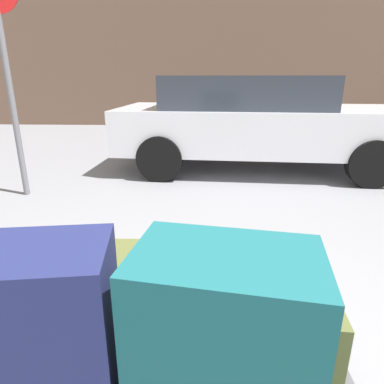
# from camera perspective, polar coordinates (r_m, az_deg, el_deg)

# --- Properties ---
(suitcase_tan_center) EXTENTS (0.64, 0.49, 0.22)m
(suitcase_tan_center) POSITION_cam_1_polar(r_m,az_deg,el_deg) (1.44, -16.60, -23.21)
(suitcase_tan_center) COLOR #9E7F56
(suitcase_tan_center) RESTS_ON luggage_cart
(duffel_bag_olive_front_right) EXTENTS (0.69, 0.36, 0.30)m
(duffel_bag_olive_front_right) POSITION_cam_1_polar(r_m,az_deg,el_deg) (1.40, 8.54, -21.74)
(duffel_bag_olive_front_right) COLOR #4C5128
(duffel_bag_olive_front_right) RESTS_ON luggage_cart
(suitcase_navy_stacked_top) EXTENTS (0.40, 0.29, 0.70)m
(suitcase_navy_stacked_top) POSITION_cam_1_polar(r_m,az_deg,el_deg) (1.03, -23.77, -26.29)
(suitcase_navy_stacked_top) COLOR #191E47
(suitcase_navy_stacked_top) RESTS_ON luggage_cart
(suitcase_teal_rear_left) EXTENTS (0.45, 0.33, 0.70)m
(suitcase_teal_rear_left) POSITION_cam_1_polar(r_m,az_deg,el_deg) (0.96, 5.18, -28.95)
(suitcase_teal_rear_left) COLOR #144C51
(suitcase_teal_rear_left) RESTS_ON luggage_cart
(duffel_bag_olive_topmost_pile) EXTENTS (0.44, 0.28, 0.26)m
(duffel_bag_olive_topmost_pile) POSITION_cam_1_polar(r_m,az_deg,el_deg) (1.30, -17.61, -15.27)
(duffel_bag_olive_topmost_pile) COLOR #4C5128
(duffel_bag_olive_topmost_pile) RESTS_ON suitcase_tan_center
(parked_car) EXTENTS (4.40, 2.13, 1.42)m
(parked_car) POSITION_cam_1_polar(r_m,az_deg,el_deg) (5.48, 10.61, 11.73)
(parked_car) COLOR silver
(parked_car) RESTS_ON ground_plane
(bollard_kerb_near) EXTENTS (0.24, 0.24, 0.71)m
(bollard_kerb_near) POSITION_cam_1_polar(r_m,az_deg,el_deg) (8.53, 21.46, 10.42)
(bollard_kerb_near) COLOR #383838
(bollard_kerb_near) RESTS_ON ground_plane
(no_parking_sign) EXTENTS (0.49, 0.12, 2.53)m
(no_parking_sign) POSITION_cam_1_polar(r_m,az_deg,el_deg) (4.55, -28.86, 18.60)
(no_parking_sign) COLOR slate
(no_parking_sign) RESTS_ON ground_plane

